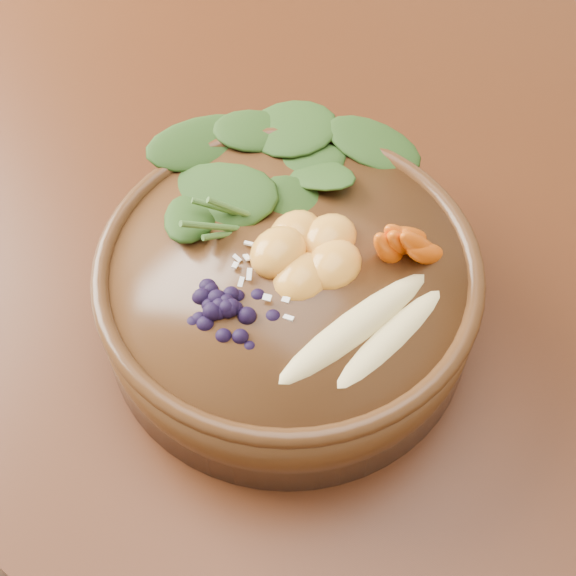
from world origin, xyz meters
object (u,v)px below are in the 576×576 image
object	(u,v)px
kale_heap	(306,172)
dining_table	(327,248)
carrot_cluster	(418,215)
banana_halves	(374,321)
blueberry_pile	(227,296)
mandarin_cluster	(308,240)
stoneware_bowl	(288,295)

from	to	relation	value
kale_heap	dining_table	bearing A→B (deg)	108.30
carrot_cluster	banana_halves	xyz separation A→B (m)	(0.02, -0.08, -0.03)
dining_table	blueberry_pile	size ratio (longest dim) A/B	11.04
dining_table	kale_heap	distance (m)	0.22
kale_heap	mandarin_cluster	size ratio (longest dim) A/B	2.07
dining_table	banana_halves	xyz separation A→B (m)	(0.15, -0.16, 0.19)
stoneware_bowl	banana_halves	bearing A→B (deg)	-7.22
banana_halves	blueberry_pile	bearing A→B (deg)	-141.51
stoneware_bowl	kale_heap	size ratio (longest dim) A/B	1.53
banana_halves	carrot_cluster	bearing A→B (deg)	113.06
dining_table	blueberry_pile	bearing A→B (deg)	-75.76
dining_table	kale_heap	world-z (taller)	kale_heap
mandarin_cluster	banana_halves	bearing A→B (deg)	-19.71
mandarin_cluster	kale_heap	bearing A→B (deg)	128.25
banana_halves	mandarin_cluster	world-z (taller)	mandarin_cluster
carrot_cluster	mandarin_cluster	xyz separation A→B (m)	(-0.06, -0.05, -0.03)
dining_table	carrot_cluster	size ratio (longest dim) A/B	18.49
mandarin_cluster	blueberry_pile	xyz separation A→B (m)	(-0.01, -0.08, 0.00)
kale_heap	banana_halves	bearing A→B (deg)	-33.51
dining_table	mandarin_cluster	size ratio (longest dim) A/B	16.08
kale_heap	carrot_cluster	bearing A→B (deg)	0.55
kale_heap	blueberry_pile	distance (m)	0.14
kale_heap	mandarin_cluster	bearing A→B (deg)	-51.75
stoneware_bowl	blueberry_pile	xyz separation A→B (m)	(-0.01, -0.06, 0.06)
banana_halves	mandarin_cluster	size ratio (longest dim) A/B	1.74
stoneware_bowl	carrot_cluster	distance (m)	0.13
stoneware_bowl	dining_table	bearing A→B (deg)	112.56
stoneware_bowl	kale_heap	world-z (taller)	kale_heap
banana_halves	blueberry_pile	size ratio (longest dim) A/B	1.20
stoneware_bowl	carrot_cluster	size ratio (longest dim) A/B	3.62
dining_table	mandarin_cluster	xyz separation A→B (m)	(0.07, -0.13, 0.19)
kale_heap	banana_halves	distance (m)	0.15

